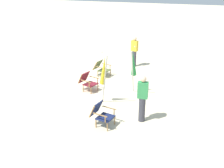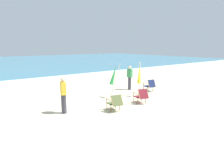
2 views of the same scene
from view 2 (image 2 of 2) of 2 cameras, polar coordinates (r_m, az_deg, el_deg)
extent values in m
plane|color=beige|center=(10.18, 6.86, -6.20)|extent=(80.00, 80.00, 0.00)
cube|color=teal|center=(39.40, -27.27, 5.49)|extent=(80.00, 40.00, 0.10)
cube|color=white|center=(19.84, -16.72, 1.93)|extent=(80.00, 1.10, 0.06)
cube|color=maroon|center=(10.70, 7.93, -3.60)|extent=(0.63, 0.60, 0.04)
cube|color=maroon|center=(10.34, 8.96, -2.82)|extent=(0.55, 0.39, 0.48)
cylinder|color=olive|center=(10.81, 6.26, -4.28)|extent=(0.04, 0.04, 0.32)
cylinder|color=olive|center=(11.04, 8.40, -4.02)|extent=(0.04, 0.04, 0.32)
cylinder|color=olive|center=(10.45, 7.38, -4.85)|extent=(0.04, 0.04, 0.32)
cylinder|color=olive|center=(10.68, 9.58, -4.57)|extent=(0.04, 0.04, 0.32)
cube|color=olive|center=(10.50, 6.69, -2.62)|extent=(0.17, 0.52, 0.02)
cylinder|color=olive|center=(10.68, 6.19, -2.97)|extent=(0.04, 0.04, 0.22)
cube|color=olive|center=(10.77, 9.30, -2.34)|extent=(0.17, 0.52, 0.02)
cylinder|color=olive|center=(10.95, 8.77, -2.69)|extent=(0.04, 0.04, 0.22)
cylinder|color=olive|center=(10.22, 7.73, -2.96)|extent=(0.11, 0.28, 0.48)
cylinder|color=olive|center=(10.48, 10.15, -2.69)|extent=(0.11, 0.28, 0.48)
cube|color=#515B33|center=(9.44, 0.38, -5.49)|extent=(0.60, 0.57, 0.04)
cube|color=#515B33|center=(9.05, 1.45, -4.74)|extent=(0.54, 0.39, 0.46)
cylinder|color=olive|center=(9.57, -1.46, -6.25)|extent=(0.04, 0.04, 0.32)
cylinder|color=olive|center=(9.77, 1.04, -5.89)|extent=(0.04, 0.04, 0.32)
cylinder|color=olive|center=(9.20, -0.32, -6.97)|extent=(0.04, 0.04, 0.32)
cylinder|color=olive|center=(9.40, 2.26, -6.57)|extent=(0.04, 0.04, 0.32)
cube|color=olive|center=(9.24, -1.12, -4.43)|extent=(0.14, 0.53, 0.02)
cylinder|color=olive|center=(9.43, -1.60, -4.80)|extent=(0.04, 0.04, 0.22)
cube|color=olive|center=(9.48, 1.96, -4.03)|extent=(0.14, 0.53, 0.02)
cylinder|color=olive|center=(9.67, 1.42, -4.40)|extent=(0.04, 0.04, 0.22)
cylinder|color=olive|center=(8.94, 0.00, -4.94)|extent=(0.10, 0.31, 0.47)
cylinder|color=olive|center=(9.17, 2.87, -4.54)|extent=(0.10, 0.31, 0.47)
cube|color=#19234C|center=(13.53, 10.31, -0.60)|extent=(0.60, 0.56, 0.04)
cube|color=#19234C|center=(13.21, 11.26, 0.13)|extent=(0.53, 0.34, 0.49)
cylinder|color=olive|center=(13.59, 8.95, -1.19)|extent=(0.04, 0.04, 0.32)
cylinder|color=olive|center=(13.87, 10.51, -1.00)|extent=(0.04, 0.04, 0.32)
cylinder|color=olive|center=(13.25, 10.05, -1.54)|extent=(0.04, 0.04, 0.32)
cylinder|color=olive|center=(13.54, 11.63, -1.33)|extent=(0.04, 0.04, 0.32)
cube|color=olive|center=(13.30, 9.43, 0.20)|extent=(0.13, 0.53, 0.02)
cylinder|color=olive|center=(13.47, 8.94, -0.13)|extent=(0.04, 0.04, 0.22)
cube|color=olive|center=(13.64, 11.33, 0.40)|extent=(0.13, 0.53, 0.02)
cylinder|color=olive|center=(13.81, 10.82, 0.08)|extent=(0.04, 0.04, 0.22)
cylinder|color=olive|center=(13.06, 10.39, 0.03)|extent=(0.08, 0.26, 0.49)
cylinder|color=olive|center=(13.37, 12.12, 0.22)|extent=(0.08, 0.26, 0.49)
cylinder|color=#B7B2A8|center=(11.69, 0.97, 1.04)|extent=(0.81, 0.14, 1.97)
cone|color=#23843D|center=(11.55, 0.50, 2.64)|extent=(0.65, 0.29, 1.16)
sphere|color=#B7B2A8|center=(11.30, -0.40, 5.69)|extent=(0.06, 0.06, 0.06)
cylinder|color=#B7B2A8|center=(11.99, 7.83, 1.36)|extent=(0.49, 0.43, 2.03)
cone|color=yellow|center=(11.84, 7.84, 2.97)|extent=(0.54, 0.51, 1.17)
sphere|color=#B7B2A8|center=(11.58, 7.86, 6.06)|extent=(0.06, 0.06, 0.06)
cylinder|color=#383842|center=(9.18, -13.60, -5.55)|extent=(0.22, 0.22, 0.86)
cube|color=gold|center=(9.01, -13.80, -1.22)|extent=(0.27, 0.38, 0.56)
sphere|color=beige|center=(8.94, -13.91, 1.23)|extent=(0.20, 0.20, 0.20)
cylinder|color=#383842|center=(13.70, 5.03, 0.16)|extent=(0.22, 0.22, 0.86)
cube|color=#338C4C|center=(13.59, 5.09, 3.10)|extent=(0.23, 0.36, 0.56)
sphere|color=beige|center=(13.54, 5.11, 4.73)|extent=(0.20, 0.20, 0.20)
camera|label=1|loc=(20.49, 18.45, 14.85)|focal=42.00mm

